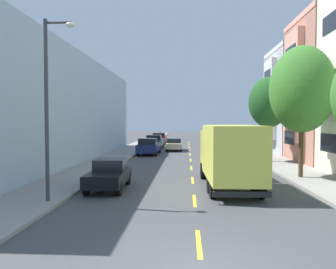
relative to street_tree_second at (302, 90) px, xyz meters
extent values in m
plane|color=#424244|center=(-6.40, 17.38, -5.30)|extent=(160.00, 160.00, 0.00)
cube|color=gray|center=(-13.50, 15.38, -5.23)|extent=(3.20, 120.00, 0.14)
cube|color=gray|center=(0.70, 15.38, -5.23)|extent=(3.20, 120.00, 0.14)
cube|color=yellow|center=(-6.40, -10.62, -5.30)|extent=(0.14, 2.20, 0.01)
cube|color=yellow|center=(-6.40, -5.62, -5.30)|extent=(0.14, 2.20, 0.01)
cube|color=yellow|center=(-6.40, -0.62, -5.30)|extent=(0.14, 2.20, 0.01)
cube|color=yellow|center=(-6.40, 4.38, -5.30)|extent=(0.14, 2.20, 0.01)
cube|color=yellow|center=(-6.40, 9.38, -5.30)|extent=(0.14, 2.20, 0.01)
cube|color=yellow|center=(-6.40, 14.38, -5.30)|extent=(0.14, 2.20, 0.01)
cube|color=yellow|center=(-6.40, 19.38, -5.30)|extent=(0.14, 2.20, 0.01)
cube|color=yellow|center=(-6.40, 24.38, -5.30)|extent=(0.14, 2.20, 0.01)
cube|color=yellow|center=(-6.40, 29.38, -5.30)|extent=(0.14, 2.20, 0.01)
cube|color=yellow|center=(-6.40, 34.38, -5.30)|extent=(0.14, 2.20, 0.01)
cube|color=white|center=(2.02, 0.23, 1.12)|extent=(0.55, 3.38, 9.28)
cube|color=#1E232D|center=(1.73, 0.23, -3.16)|extent=(0.04, 2.57, 1.10)
cube|color=#1E232D|center=(1.73, 0.23, 0.41)|extent=(0.04, 2.57, 1.10)
cube|color=#1E232D|center=(1.73, 0.23, 3.97)|extent=(0.04, 2.57, 1.10)
cube|color=#E19B83|center=(2.55, 7.94, 6.51)|extent=(0.60, 7.51, 0.44)
cube|color=#E19B83|center=(2.02, 7.94, 0.96)|extent=(0.55, 3.38, 9.04)
cube|color=#1E232D|center=(1.73, 7.94, -3.22)|extent=(0.04, 2.57, 1.10)
cube|color=#1E232D|center=(1.73, 7.94, 0.26)|extent=(0.04, 2.57, 1.10)
cube|color=#1E232D|center=(1.73, 7.94, 3.74)|extent=(0.04, 2.57, 1.10)
cube|color=#A8A8AD|center=(7.63, 15.65, 0.01)|extent=(10.66, 7.51, 10.64)
cube|color=silver|center=(2.55, 15.65, 5.55)|extent=(0.60, 7.51, 0.44)
cube|color=silver|center=(2.02, 15.65, 0.44)|extent=(0.55, 3.38, 8.30)
cube|color=#1E232D|center=(1.73, 15.65, -3.39)|extent=(0.04, 2.57, 1.10)
cube|color=#1E232D|center=(1.73, 15.65, -0.20)|extent=(0.04, 2.57, 1.10)
cube|color=#1E232D|center=(1.73, 15.65, 2.99)|extent=(0.04, 2.57, 1.10)
cube|color=#9EB7CC|center=(-20.10, 7.38, -0.82)|extent=(10.00, 36.00, 8.97)
cylinder|color=#47331E|center=(0.00, 0.00, -3.53)|extent=(0.26, 0.26, 3.27)
ellipsoid|color=#387028|center=(0.00, 0.00, 0.01)|extent=(3.73, 3.73, 5.08)
cylinder|color=#47331E|center=(0.00, 7.75, -3.51)|extent=(0.23, 0.23, 3.31)
ellipsoid|color=#1E4C1E|center=(0.00, 7.75, -0.29)|extent=(3.27, 3.27, 4.16)
cylinder|color=#38383D|center=(-12.50, -6.56, -1.44)|extent=(0.16, 0.16, 7.45)
cylinder|color=#38383D|center=(-11.95, -6.56, 2.14)|extent=(1.10, 0.10, 0.10)
ellipsoid|color=silver|center=(-11.45, -6.56, 2.04)|extent=(0.44, 0.28, 0.20)
cube|color=#D8D84C|center=(-4.56, -3.77, -3.36)|extent=(2.59, 5.18, 2.58)
cube|color=#D8D84C|center=(-4.70, -0.07, -3.54)|extent=(2.37, 1.99, 2.20)
cube|color=black|center=(-4.73, 0.83, -3.06)|extent=(2.02, 0.16, 0.97)
cube|color=black|center=(-4.47, -6.23, -4.87)|extent=(2.40, 0.25, 0.24)
cylinder|color=black|center=(-3.64, 0.02, -4.82)|extent=(0.32, 0.97, 0.96)
cylinder|color=black|center=(-5.76, -0.06, -4.82)|extent=(0.32, 0.97, 0.96)
cylinder|color=black|center=(-3.45, -5.07, -4.82)|extent=(0.32, 0.97, 0.96)
cylinder|color=black|center=(-5.57, -5.15, -4.82)|extent=(0.32, 0.97, 0.96)
cylinder|color=black|center=(-3.49, -3.97, -4.82)|extent=(0.32, 0.97, 0.96)
cylinder|color=black|center=(-5.61, -4.05, -4.82)|extent=(0.32, 0.97, 0.96)
cube|color=orange|center=(-1.99, 17.54, -4.66)|extent=(1.77, 4.01, 0.62)
cube|color=black|center=(-1.99, 17.06, -4.08)|extent=(1.54, 1.69, 0.55)
cylinder|color=black|center=(-1.22, 18.89, -4.97)|extent=(0.23, 0.66, 0.66)
cylinder|color=black|center=(-2.73, 18.91, -4.97)|extent=(0.23, 0.66, 0.66)
cylinder|color=black|center=(-1.24, 16.17, -4.97)|extent=(0.23, 0.66, 0.66)
cylinder|color=black|center=(-2.76, 16.19, -4.97)|extent=(0.23, 0.66, 0.66)
cube|color=navy|center=(-10.65, 14.34, -4.57)|extent=(2.13, 5.35, 0.80)
cube|color=black|center=(-10.67, 13.17, -3.87)|extent=(1.80, 1.63, 0.60)
cylinder|color=black|center=(-11.58, 12.56, -4.97)|extent=(0.24, 0.67, 0.66)
cylinder|color=black|center=(-9.80, 12.52, -4.97)|extent=(0.24, 0.67, 0.66)
cylinder|color=black|center=(-11.49, 16.16, -4.97)|extent=(0.24, 0.67, 0.66)
cylinder|color=black|center=(-9.71, 16.12, -4.97)|extent=(0.24, 0.67, 0.66)
cube|color=black|center=(-10.67, -3.48, -4.66)|extent=(1.83, 4.04, 0.62)
cube|color=black|center=(-10.68, -3.00, -4.08)|extent=(1.57, 1.72, 0.55)
cylinder|color=black|center=(-11.40, -4.86, -4.97)|extent=(0.24, 0.67, 0.66)
cylinder|color=black|center=(-9.88, -4.82, -4.97)|extent=(0.24, 0.67, 0.66)
cylinder|color=black|center=(-11.46, -2.14, -4.97)|extent=(0.24, 0.67, 0.66)
cylinder|color=black|center=(-9.94, -2.10, -4.97)|extent=(0.24, 0.67, 0.66)
cube|color=silver|center=(-1.97, 24.42, -4.67)|extent=(1.89, 4.54, 0.60)
cube|color=black|center=(-1.97, 24.19, -4.12)|extent=(1.63, 2.19, 0.50)
cylinder|color=black|center=(-1.15, 25.93, -4.97)|extent=(0.23, 0.66, 0.66)
cylinder|color=black|center=(-2.73, 25.96, -4.97)|extent=(0.23, 0.66, 0.66)
cylinder|color=black|center=(-1.21, 22.87, -4.97)|extent=(0.23, 0.66, 0.66)
cylinder|color=black|center=(-2.79, 22.90, -4.97)|extent=(0.23, 0.66, 0.66)
cube|color=#AD1E1E|center=(-10.89, 30.41, -4.57)|extent=(2.02, 5.31, 0.80)
cube|color=black|center=(-10.89, 29.25, -3.87)|extent=(1.77, 1.60, 0.60)
cylinder|color=black|center=(-11.78, 28.61, -4.97)|extent=(0.22, 0.66, 0.66)
cylinder|color=black|center=(-10.00, 28.62, -4.97)|extent=(0.22, 0.66, 0.66)
cylinder|color=black|center=(-11.79, 32.21, -4.97)|extent=(0.22, 0.66, 0.66)
cylinder|color=black|center=(-10.01, 32.22, -4.97)|extent=(0.22, 0.66, 0.66)
cube|color=#195B60|center=(-10.85, 22.72, -4.57)|extent=(2.08, 5.33, 0.80)
cube|color=black|center=(-10.87, 21.56, -3.87)|extent=(1.78, 1.62, 0.60)
cylinder|color=black|center=(-11.77, 20.94, -4.97)|extent=(0.23, 0.66, 0.66)
cylinder|color=black|center=(-9.99, 20.91, -4.97)|extent=(0.23, 0.66, 0.66)
cylinder|color=black|center=(-11.71, 24.54, -4.97)|extent=(0.23, 0.66, 0.66)
cylinder|color=black|center=(-9.93, 24.51, -4.97)|extent=(0.23, 0.66, 0.66)
cube|color=tan|center=(-8.20, 18.80, -4.67)|extent=(1.80, 4.50, 0.60)
cube|color=black|center=(-8.20, 19.02, -4.12)|extent=(1.58, 2.16, 0.50)
cylinder|color=black|center=(-8.99, 17.27, -4.97)|extent=(0.22, 0.66, 0.66)
cylinder|color=black|center=(-7.41, 17.27, -4.97)|extent=(0.22, 0.66, 0.66)
cylinder|color=black|center=(-8.99, 20.33, -4.97)|extent=(0.22, 0.66, 0.66)
cylinder|color=black|center=(-7.41, 20.33, -4.97)|extent=(0.22, 0.66, 0.66)
camera|label=1|loc=(-6.75, -19.77, -1.88)|focal=35.17mm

